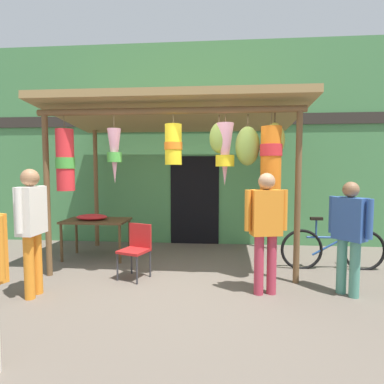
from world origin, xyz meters
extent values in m
plane|color=#60564C|center=(0.00, 0.00, 0.00)|extent=(30.00, 30.00, 0.00)
cube|color=#47844C|center=(0.00, 2.51, 2.26)|extent=(12.98, 0.25, 4.52)
cube|color=#2D2823|center=(0.00, 2.37, 2.80)|extent=(11.68, 0.04, 0.24)
cube|color=black|center=(0.05, 2.38, 1.00)|extent=(1.10, 0.03, 2.00)
cylinder|color=brown|center=(-2.11, 0.01, 1.29)|extent=(0.09, 0.09, 2.58)
cylinder|color=brown|center=(1.77, 0.01, 1.29)|extent=(0.09, 0.09, 2.58)
cylinder|color=brown|center=(-2.11, 2.00, 1.29)|extent=(0.09, 0.09, 2.58)
cylinder|color=brown|center=(1.77, 2.00, 1.29)|extent=(0.09, 0.09, 2.58)
cylinder|color=brown|center=(-0.17, 0.01, 2.58)|extent=(4.07, 0.10, 0.10)
cylinder|color=brown|center=(-0.17, 2.00, 2.73)|extent=(4.07, 0.10, 0.10)
cube|color=olive|center=(-0.17, 1.01, 2.70)|extent=(4.37, 2.49, 0.35)
cylinder|color=brown|center=(-1.78, -0.01, 2.43)|extent=(0.01, 0.01, 0.21)
cylinder|color=red|center=(-1.78, -0.01, 1.85)|extent=(0.27, 0.27, 0.95)
cylinder|color=green|center=(-1.78, -0.01, 1.80)|extent=(0.29, 0.29, 0.17)
cylinder|color=brown|center=(-1.00, -0.01, 2.43)|extent=(0.01, 0.01, 0.21)
cone|color=pink|center=(-1.00, -0.01, 1.91)|extent=(0.21, 0.21, 0.84)
cylinder|color=green|center=(-1.00, -0.01, 1.89)|extent=(0.22, 0.22, 0.15)
cylinder|color=brown|center=(-0.08, -0.02, 2.46)|extent=(0.01, 0.01, 0.15)
cylinder|color=yellow|center=(-0.08, -0.02, 2.08)|extent=(0.25, 0.25, 0.60)
cylinder|color=orange|center=(-0.08, -0.02, 2.06)|extent=(0.27, 0.27, 0.11)
cylinder|color=brown|center=(0.69, 0.10, 2.47)|extent=(0.01, 0.01, 0.13)
cone|color=pink|center=(0.69, 0.10, 1.93)|extent=(0.26, 0.26, 0.95)
cylinder|color=yellow|center=(0.69, 0.10, 1.84)|extent=(0.28, 0.28, 0.17)
cylinder|color=brown|center=(1.36, 0.01, 2.43)|extent=(0.01, 0.01, 0.20)
cylinder|color=orange|center=(1.36, 0.01, 1.85)|extent=(0.30, 0.30, 0.96)
cylinder|color=red|center=(1.36, 0.01, 1.99)|extent=(0.33, 0.33, 0.17)
cylinder|color=#4C3D23|center=(1.42, 0.04, 2.46)|extent=(0.02, 0.02, 0.14)
ellipsoid|color=gold|center=(1.42, 0.04, 2.14)|extent=(0.30, 0.26, 0.50)
cylinder|color=#4C3D23|center=(1.03, 0.12, 2.44)|extent=(0.02, 0.02, 0.18)
ellipsoid|color=#89A842|center=(1.03, 0.12, 2.06)|extent=(0.36, 0.31, 0.59)
cylinder|color=#4C3D23|center=(0.60, 0.13, 2.47)|extent=(0.02, 0.02, 0.12)
ellipsoid|color=#89A842|center=(0.60, 0.13, 2.18)|extent=(0.29, 0.25, 0.46)
cube|color=brown|center=(-1.73, 1.05, 0.72)|extent=(1.20, 0.72, 0.04)
cylinder|color=brown|center=(-2.29, 0.75, 0.35)|extent=(0.05, 0.05, 0.70)
cylinder|color=brown|center=(-1.18, 0.75, 0.35)|extent=(0.05, 0.05, 0.70)
cylinder|color=brown|center=(-2.29, 1.36, 0.35)|extent=(0.05, 0.05, 0.70)
cylinder|color=brown|center=(-1.18, 1.36, 0.35)|extent=(0.05, 0.05, 0.70)
ellipsoid|color=red|center=(-1.81, 1.04, 0.80)|extent=(0.59, 0.41, 0.11)
ellipsoid|color=pink|center=(-1.73, 0.99, 0.80)|extent=(0.26, 0.21, 0.07)
cube|color=#AD1E1E|center=(-0.71, -0.03, 0.44)|extent=(0.51, 0.51, 0.04)
cube|color=#AD1E1E|center=(-0.65, 0.14, 0.64)|extent=(0.39, 0.17, 0.40)
cylinder|color=#333338|center=(-0.94, -0.13, 0.22)|extent=(0.03, 0.03, 0.44)
cylinder|color=#333338|center=(-0.60, -0.26, 0.22)|extent=(0.03, 0.03, 0.44)
cylinder|color=#333338|center=(-0.82, 0.21, 0.22)|extent=(0.03, 0.03, 0.44)
cylinder|color=#333338|center=(-0.48, 0.08, 0.22)|extent=(0.03, 0.03, 0.44)
torus|color=black|center=(3.06, 0.73, 0.33)|extent=(0.71, 0.06, 0.71)
torus|color=black|center=(2.02, 0.71, 0.33)|extent=(0.71, 0.06, 0.71)
cylinder|color=navy|center=(2.54, 0.72, 0.55)|extent=(0.88, 0.05, 0.04)
cylinder|color=navy|center=(2.44, 0.72, 0.38)|extent=(0.49, 0.05, 0.31)
cylinder|color=navy|center=(2.26, 0.72, 0.71)|extent=(0.03, 0.03, 0.30)
cube|color=black|center=(2.26, 0.72, 0.87)|extent=(0.20, 0.08, 0.05)
cylinder|color=#262628|center=(2.99, 0.73, 0.81)|extent=(0.03, 0.44, 0.02)
cylinder|color=#4C8E7A|center=(2.29, -0.34, 0.38)|extent=(0.13, 0.13, 0.76)
cylinder|color=#4C8E7A|center=(2.41, -0.47, 0.38)|extent=(0.13, 0.13, 0.76)
cube|color=#2D5193|center=(2.35, -0.40, 1.05)|extent=(0.43, 0.45, 0.57)
cylinder|color=#2D5193|center=(2.19, -0.21, 1.08)|extent=(0.08, 0.08, 0.51)
cylinder|color=#2D5193|center=(2.51, -0.60, 1.08)|extent=(0.08, 0.08, 0.51)
sphere|color=#896042|center=(2.35, -0.40, 1.44)|extent=(0.21, 0.21, 0.21)
cylinder|color=orange|center=(-1.87, -0.71, 0.42)|extent=(0.13, 0.13, 0.85)
cylinder|color=orange|center=(-1.88, -0.89, 0.42)|extent=(0.13, 0.13, 0.85)
cube|color=silver|center=(-1.87, -0.80, 1.16)|extent=(0.23, 0.40, 0.63)
cylinder|color=silver|center=(-1.87, -0.54, 1.20)|extent=(0.08, 0.08, 0.57)
cylinder|color=silver|center=(-1.88, -1.05, 1.20)|extent=(0.08, 0.08, 0.57)
sphere|color=#9E704C|center=(-1.87, -0.80, 1.60)|extent=(0.23, 0.23, 0.23)
cylinder|color=#B23347|center=(1.15, -0.48, 0.41)|extent=(0.13, 0.13, 0.82)
cylinder|color=#B23347|center=(1.33, -0.44, 0.41)|extent=(0.13, 0.13, 0.82)
cube|color=orange|center=(1.24, -0.46, 1.13)|extent=(0.44, 0.29, 0.61)
cylinder|color=orange|center=(0.99, -0.51, 1.16)|extent=(0.08, 0.08, 0.55)
cylinder|color=orange|center=(1.49, -0.41, 1.16)|extent=(0.08, 0.08, 0.55)
sphere|color=tan|center=(1.24, -0.46, 1.55)|extent=(0.23, 0.23, 0.23)
camera|label=1|loc=(0.60, -4.73, 1.71)|focal=29.45mm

